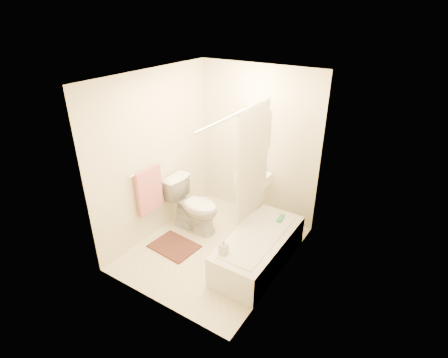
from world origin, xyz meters
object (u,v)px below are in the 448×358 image
Objects in this scene: sink at (253,195)px; bathtub at (259,249)px; toilet at (194,205)px; soap_bottle at (224,247)px; bath_mat at (174,246)px.

sink reaches higher than bathtub.
toilet reaches higher than bathtub.
toilet is at bearing 143.96° from soap_bottle.
toilet is 0.67m from bath_mat.
sink is 0.60× the size of bathtub.
bath_mat is at bearing 169.15° from soap_bottle.
sink is at bearing -41.87° from toilet.
soap_bottle is at bearing -110.60° from bathtub.
bathtub reaches higher than bath_mat.
toilet reaches higher than bath_mat.
bath_mat is at bearing -175.27° from toilet.
sink reaches higher than toilet.
bath_mat is at bearing -162.97° from bathtub.
toilet is 0.54× the size of bathtub.
bathtub is 0.66m from soap_bottle.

